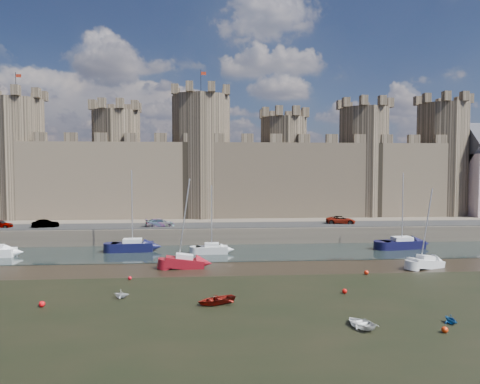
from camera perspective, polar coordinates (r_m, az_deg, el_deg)
The scene contains 24 objects.
ground at distance 36.54m, azimuth -9.50°, elevation -15.39°, with size 160.00×160.00×0.00m, color black.
seaweed_patch at distance 30.93m, azimuth -10.56°, elevation -18.87°, with size 70.00×34.00×0.01m, color black.
water_channel at distance 59.74m, azimuth -7.41°, elevation -8.09°, with size 160.00×12.00×0.08m, color black.
quay at distance 95.15m, azimuth -6.25°, elevation -3.20°, with size 160.00×60.00×2.50m, color #4C443A.
road at distance 69.19m, azimuth -6.98°, elevation -4.46°, with size 160.00×7.00×0.10m, color black.
castle at distance 82.63m, azimuth -7.02°, elevation 3.09°, with size 108.50×11.00×29.00m.
car_0 at distance 75.65m, azimuth -29.39°, elevation -3.74°, with size 1.51×3.75×1.28m, color gray.
car_1 at distance 72.73m, azimuth -24.50°, elevation -3.87°, with size 1.36×3.90×1.29m, color gray.
car_2 at distance 68.52m, azimuth -10.65°, elevation -4.05°, with size 1.83×4.51×1.31m, color gray.
car_3 at distance 72.77m, azimuth 13.27°, elevation -3.66°, with size 2.20×4.77×1.33m, color gray.
sailboat_1 at distance 61.97m, azimuth -14.14°, elevation -6.97°, with size 5.80×2.54×11.37m.
sailboat_2 at distance 58.75m, azimuth -3.80°, elevation -7.54°, with size 4.31×1.68×9.30m.
sailboat_3 at distance 66.53m, azimuth 20.77°, elevation -6.43°, with size 6.52×3.24×10.95m.
sailboat_4 at distance 50.92m, azimuth -7.40°, elevation -9.20°, with size 4.60×2.05×10.51m.
sailboat_5 at distance 55.09m, azimuth 23.54°, elevation -8.57°, with size 4.66×3.10×9.37m.
dinghy_2 at distance 33.83m, azimuth 15.74°, elevation -16.48°, with size 1.96×0.57×2.74m, color silver.
dinghy_3 at distance 40.64m, azimuth -15.54°, elevation -13.02°, with size 1.20×0.73×1.39m, color silver.
dinghy_4 at distance 37.74m, azimuth -3.23°, elevation -14.20°, with size 2.38×0.69×3.33m, color maroon.
dinghy_5 at distance 36.84m, azimuth 26.29°, elevation -14.97°, with size 1.07×0.65×1.24m, color #134B89.
buoy_0 at distance 40.54m, azimuth -24.90°, elevation -13.40°, with size 0.51×0.51×0.51m, color red.
buoy_1 at distance 46.87m, azimuth -14.47°, elevation -11.05°, with size 0.39×0.39×0.39m, color red.
buoy_2 at distance 34.76m, azimuth 25.64°, elevation -16.23°, with size 0.45×0.45×0.45m, color red.
buoy_3 at distance 49.55m, azimuth 16.48°, elevation -10.26°, with size 0.49×0.49×0.49m, color red.
buoy_5 at distance 41.83m, azimuth 13.77°, elevation -12.72°, with size 0.47×0.47×0.47m, color red.
Camera 1 is at (3.22, -34.54, 11.50)m, focal length 32.00 mm.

